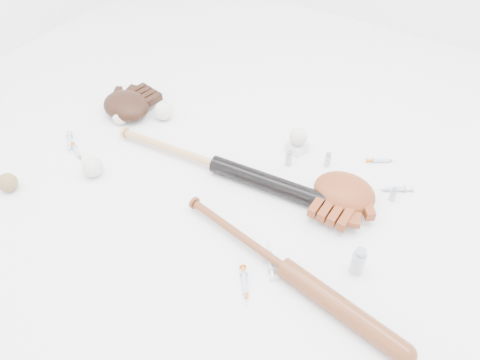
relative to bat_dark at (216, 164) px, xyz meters
The scene contains 21 objects.
bat_dark is the anchor object (origin of this frame).
bat_wood 0.52m from the bat_dark, 30.88° to the right, with size 0.86×0.06×0.06m, color brown, non-canonical shape.
glove_dark 0.53m from the bat_dark, behind, with size 0.26×0.26×0.09m, color black, non-canonical shape.
glove_tan 0.49m from the bat_dark, 13.69° to the left, with size 0.26×0.26×0.10m, color brown, non-canonical shape.
trading_card 0.61m from the bat_dark, 166.27° to the left, with size 0.06×0.08×0.00m, color #BD8F22.
pedestal 0.34m from the bat_dark, 52.34° to the left, with size 0.07×0.07×0.04m, color white.
baseball_on_pedestal 0.34m from the bat_dark, 52.34° to the left, with size 0.07×0.07×0.07m, color silver.
baseball_left 0.51m from the bat_dark, behind, with size 0.07×0.07×0.07m, color silver.
baseball_upper 0.40m from the bat_dark, 158.67° to the left, with size 0.08×0.08×0.08m, color silver.
baseball_mid 0.46m from the bat_dark, 144.76° to the right, with size 0.08×0.08×0.08m, color silver.
baseball_aged 0.76m from the bat_dark, 139.94° to the right, with size 0.07×0.07×0.07m, color olive.
syringe_0 0.56m from the bat_dark, 157.31° to the right, with size 0.13×0.02×0.02m, color #ADBCC6, non-canonical shape.
syringe_1 0.46m from the bat_dark, 33.29° to the right, with size 0.16×0.03×0.02m, color #ADBCC6, non-canonical shape.
syringe_2 0.64m from the bat_dark, 36.96° to the left, with size 0.14×0.02×0.02m, color #ADBCC6, non-canonical shape.
syringe_3 0.52m from the bat_dark, 45.54° to the right, with size 0.15×0.03×0.02m, color #ADBCC6, non-canonical shape.
syringe_4 0.67m from the bat_dark, 23.44° to the left, with size 0.16×0.03×0.02m, color #ADBCC6, non-canonical shape.
syringe_5 0.62m from the bat_dark, 162.14° to the right, with size 0.15×0.03×0.02m, color #ADBCC6, non-canonical shape.
vial_0 0.43m from the bat_dark, 36.55° to the left, with size 0.02×0.02×0.06m, color silver.
vial_1 0.66m from the bat_dark, 19.45° to the left, with size 0.02×0.02×0.06m, color silver.
vial_2 0.28m from the bat_dark, 39.53° to the left, with size 0.03×0.03×0.07m, color silver.
vial_3 0.64m from the bat_dark, 12.16° to the right, with size 0.04×0.04×0.10m, color silver.
Camera 1 is at (0.66, -0.97, 1.25)m, focal length 35.00 mm.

